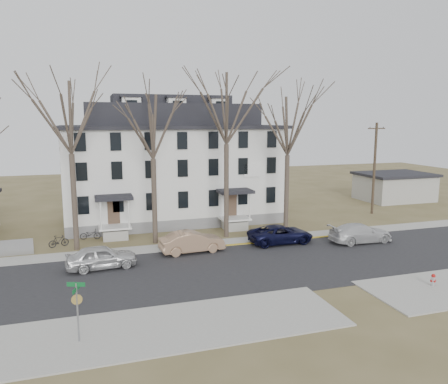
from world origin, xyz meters
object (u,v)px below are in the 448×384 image
object	(u,v)px
boarding_house	(172,165)
street_sign	(77,303)
tree_center	(226,103)
car_tan	(192,242)
bicycle_right	(59,242)
tree_far_left	(69,112)
fire_hydrant	(433,281)
bicycle_left	(90,235)
utility_pole_far	(374,167)
tree_mid_right	(288,122)
car_navy	(281,235)
car_silver	(102,258)
tree_mid_left	(152,122)
car_white	(360,233)

from	to	relation	value
boarding_house	street_sign	size ratio (longest dim) A/B	7.39
tree_center	car_tan	xyz separation A→B (m)	(-3.80, -3.47, -10.30)
tree_center	bicycle_right	bearing A→B (deg)	176.02
tree_far_left	fire_hydrant	bearing A→B (deg)	-35.53
car_tan	bicycle_left	xyz separation A→B (m)	(-7.18, 5.94, -0.36)
utility_pole_far	car_tan	bearing A→B (deg)	-160.19
tree_mid_right	tree_center	bearing A→B (deg)	180.00
boarding_house	car_navy	distance (m)	13.90
fire_hydrant	car_silver	bearing A→B (deg)	153.49
fire_hydrant	bicycle_left	bearing A→B (deg)	138.63
car_silver	car_tan	distance (m)	6.76
car_tan	street_sign	distance (m)	13.96
tree_mid_left	car_tan	size ratio (longest dim) A/B	2.66
car_tan	car_white	world-z (taller)	car_tan
tree_center	car_white	world-z (taller)	tree_center
utility_pole_far	bicycle_right	world-z (taller)	utility_pole_far
bicycle_right	car_navy	bearing A→B (deg)	-124.03
boarding_house	tree_far_left	world-z (taller)	tree_far_left
boarding_house	fire_hydrant	bearing A→B (deg)	-63.65
tree_center	car_tan	world-z (taller)	tree_center
tree_mid_left	street_sign	bearing A→B (deg)	-110.76
utility_pole_far	bicycle_right	xyz separation A→B (m)	(-30.84, -3.27, -4.44)
tree_center	utility_pole_far	size ratio (longest dim) A/B	1.55
tree_mid_left	car_silver	distance (m)	11.11
tree_mid_left	tree_center	distance (m)	6.18
utility_pole_far	bicycle_right	distance (m)	31.33
tree_far_left	car_navy	bearing A→B (deg)	-11.68
street_sign	car_navy	bearing A→B (deg)	57.43
bicycle_right	boarding_house	bearing A→B (deg)	-75.29
bicycle_left	street_sign	world-z (taller)	street_sign
boarding_house	tree_center	world-z (taller)	tree_center
tree_mid_right	fire_hydrant	world-z (taller)	tree_mid_right
bicycle_right	street_sign	xyz separation A→B (m)	(1.67, -15.89, 1.38)
boarding_house	tree_mid_right	world-z (taller)	tree_mid_right
tree_mid_right	utility_pole_far	distance (m)	13.55
tree_far_left	street_sign	xyz separation A→B (m)	(0.33, -14.96, -8.50)
utility_pole_far	car_white	distance (m)	12.66
street_sign	utility_pole_far	bearing A→B (deg)	53.01
utility_pole_far	fire_hydrant	bearing A→B (deg)	-116.62
tree_mid_left	utility_pole_far	size ratio (longest dim) A/B	1.34
car_navy	bicycle_right	bearing A→B (deg)	75.97
tree_mid_left	utility_pole_far	distance (m)	24.33
tree_mid_right	fire_hydrant	size ratio (longest dim) A/B	15.62
tree_far_left	tree_mid_left	bearing A→B (deg)	0.00
tree_mid_right	car_white	distance (m)	10.98
tree_mid_left	car_tan	distance (m)	9.73
tree_mid_left	car_white	world-z (taller)	tree_mid_left
tree_far_left	utility_pole_far	xyz separation A→B (m)	(29.50, 4.20, -5.44)
boarding_house	car_white	distance (m)	18.83
tree_center	bicycle_left	xyz separation A→B (m)	(-10.98, 2.46, -10.65)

